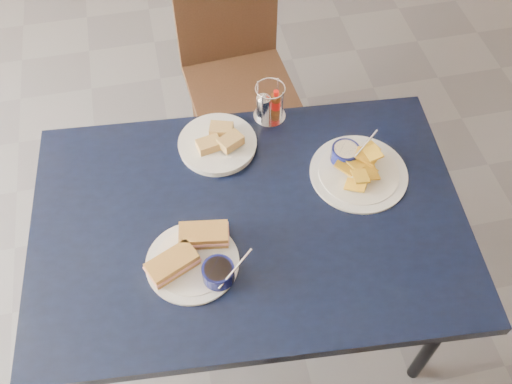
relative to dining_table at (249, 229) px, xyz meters
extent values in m
plane|color=#56565B|center=(-0.20, 0.23, -0.69)|extent=(6.00, 6.00, 0.00)
cube|color=black|center=(0.00, 0.00, 0.04)|extent=(1.37, 0.98, 0.04)
cylinder|color=black|center=(0.56, -0.35, -0.33)|extent=(0.04, 0.04, 0.71)
cylinder|color=black|center=(-0.56, 0.35, -0.33)|extent=(0.04, 0.04, 0.71)
cylinder|color=black|center=(0.56, 0.35, -0.33)|extent=(0.04, 0.04, 0.71)
cube|color=black|center=(0.13, 0.87, -0.24)|extent=(0.46, 0.45, 0.04)
cylinder|color=black|center=(-0.04, 0.70, -0.48)|extent=(0.04, 0.04, 0.42)
cylinder|color=black|center=(0.31, 0.70, -0.48)|extent=(0.04, 0.04, 0.42)
cylinder|color=black|center=(-0.04, 1.03, -0.48)|extent=(0.04, 0.04, 0.42)
cylinder|color=black|center=(0.31, 1.03, -0.48)|extent=(0.04, 0.04, 0.42)
cube|color=black|center=(0.13, 1.06, 0.00)|extent=(0.44, 0.07, 0.46)
cylinder|color=white|center=(-0.19, -0.12, 0.06)|extent=(0.27, 0.27, 0.01)
cylinder|color=white|center=(-0.19, -0.12, 0.07)|extent=(0.22, 0.22, 0.00)
cube|color=#C18D45|center=(-0.24, -0.13, 0.09)|extent=(0.16, 0.12, 0.04)
cube|color=#EDA191|center=(-0.24, -0.13, 0.09)|extent=(0.16, 0.13, 0.01)
cube|color=#C18D45|center=(-0.14, -0.05, 0.09)|extent=(0.15, 0.09, 0.04)
cube|color=#EDA191|center=(-0.14, -0.05, 0.09)|extent=(0.15, 0.10, 0.01)
cylinder|color=#0B0E3D|center=(-0.12, -0.18, 0.10)|extent=(0.09, 0.09, 0.05)
cylinder|color=black|center=(-0.12, -0.18, 0.11)|extent=(0.08, 0.08, 0.01)
cylinder|color=silver|center=(-0.08, -0.20, 0.14)|extent=(0.11, 0.07, 0.08)
cylinder|color=white|center=(0.37, 0.09, 0.06)|extent=(0.31, 0.31, 0.01)
cylinder|color=white|center=(0.37, 0.09, 0.07)|extent=(0.25, 0.25, 0.00)
cube|color=yellow|center=(0.34, 0.03, 0.07)|extent=(0.08, 0.07, 0.02)
cube|color=yellow|center=(0.37, 0.06, 0.08)|extent=(0.08, 0.08, 0.01)
cube|color=yellow|center=(0.39, 0.08, 0.08)|extent=(0.08, 0.08, 0.03)
cube|color=yellow|center=(0.40, 0.07, 0.09)|extent=(0.05, 0.07, 0.02)
cube|color=yellow|center=(0.32, 0.09, 0.09)|extent=(0.08, 0.08, 0.03)
cube|color=yellow|center=(0.41, 0.12, 0.10)|extent=(0.08, 0.08, 0.01)
cube|color=yellow|center=(0.36, 0.10, 0.10)|extent=(0.07, 0.08, 0.02)
cube|color=yellow|center=(0.40, 0.11, 0.11)|extent=(0.08, 0.07, 0.02)
cube|color=yellow|center=(0.42, 0.14, 0.11)|extent=(0.08, 0.07, 0.01)
cube|color=yellow|center=(0.35, 0.04, 0.12)|extent=(0.05, 0.07, 0.02)
cube|color=yellow|center=(0.42, 0.11, 0.12)|extent=(0.05, 0.07, 0.03)
cylinder|color=#0B0E3D|center=(0.34, 0.15, 0.10)|extent=(0.09, 0.09, 0.05)
cylinder|color=beige|center=(0.34, 0.15, 0.11)|extent=(0.08, 0.08, 0.01)
cylinder|color=silver|center=(0.39, 0.13, 0.14)|extent=(0.11, 0.07, 0.08)
cylinder|color=white|center=(-0.04, 0.30, 0.07)|extent=(0.25, 0.25, 0.02)
cylinder|color=white|center=(-0.04, 0.30, 0.08)|extent=(0.21, 0.21, 0.00)
cube|color=tan|center=(-0.07, 0.28, 0.10)|extent=(0.08, 0.06, 0.03)
cube|color=tan|center=(-0.02, 0.33, 0.11)|extent=(0.09, 0.07, 0.03)
cube|color=tan|center=(0.00, 0.27, 0.11)|extent=(0.09, 0.08, 0.03)
cylinder|color=silver|center=(0.15, 0.39, 0.06)|extent=(0.11, 0.11, 0.01)
cylinder|color=silver|center=(0.19, 0.43, 0.13)|extent=(0.01, 0.01, 0.13)
cylinder|color=silver|center=(0.12, 0.43, 0.13)|extent=(0.01, 0.01, 0.13)
cylinder|color=silver|center=(0.12, 0.36, 0.13)|extent=(0.01, 0.01, 0.13)
cylinder|color=silver|center=(0.19, 0.36, 0.13)|extent=(0.01, 0.01, 0.13)
torus|color=silver|center=(0.15, 0.39, 0.19)|extent=(0.10, 0.10, 0.00)
cylinder|color=silver|center=(0.13, 0.39, 0.11)|extent=(0.05, 0.05, 0.08)
cone|color=silver|center=(0.13, 0.39, 0.16)|extent=(0.04, 0.04, 0.02)
cylinder|color=brown|center=(0.17, 0.40, 0.11)|extent=(0.03, 0.03, 0.08)
cylinder|color=red|center=(0.17, 0.40, 0.11)|extent=(0.03, 0.03, 0.03)
cylinder|color=red|center=(0.17, 0.40, 0.16)|extent=(0.02, 0.02, 0.02)
camera|label=1|loc=(-0.17, -0.92, 1.49)|focal=40.00mm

